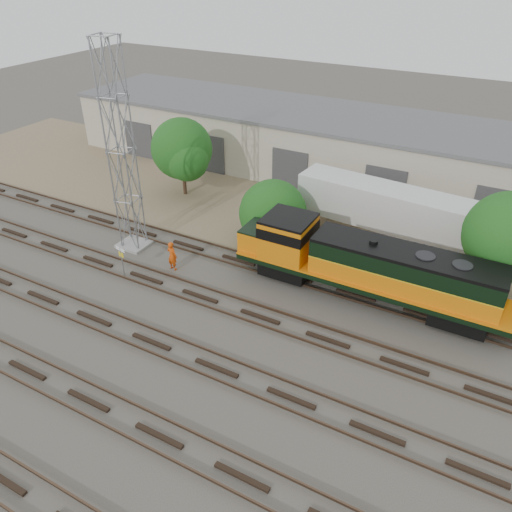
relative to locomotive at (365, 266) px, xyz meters
The scene contains 12 objects.
ground 7.71m from the locomotive, 125.71° to the right, with size 140.00×140.00×0.00m, color #47423A.
dirt_strip 10.22m from the locomotive, 115.60° to the left, with size 80.00×16.00×0.02m, color #726047.
tracks 10.21m from the locomotive, 115.60° to the right, with size 80.00×20.40×0.28m.
warehouse 17.51m from the locomotive, 104.11° to the left, with size 58.40×10.40×5.30m.
locomotive is the anchor object (origin of this frame).
signal_tower 16.32m from the locomotive, behind, with size 1.98×1.98×13.42m.
sign_post 14.62m from the locomotive, 160.66° to the right, with size 0.82×0.20×2.02m.
worker 11.91m from the locomotive, 166.45° to the right, with size 0.72×0.47×1.97m, color #D1450B.
semi_trailer 6.97m from the locomotive, 90.91° to the left, with size 13.30×3.82×4.03m.
tree_west 18.55m from the locomotive, 158.65° to the left, with size 5.09×4.85×6.35m.
tree_mid 8.21m from the locomotive, 155.11° to the left, with size 4.87×4.64×4.64m.
tree_east 7.96m from the locomotive, 27.24° to the left, with size 5.10×4.85×6.55m.
Camera 1 is at (10.14, -17.66, 17.52)m, focal length 35.00 mm.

